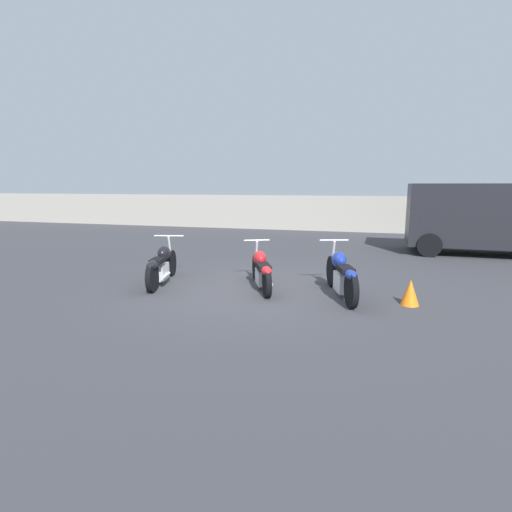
% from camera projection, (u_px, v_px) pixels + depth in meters
% --- Properties ---
extents(ground_plane, '(60.00, 60.00, 0.00)m').
position_uv_depth(ground_plane, '(251.00, 290.00, 8.05)').
color(ground_plane, '#38383D').
extents(fence_back, '(40.00, 0.04, 1.62)m').
position_uv_depth(fence_back, '(320.00, 213.00, 18.30)').
color(fence_back, '#9E998E').
rests_on(fence_back, ground_plane).
extents(motorcycle_slot_0, '(0.79, 2.04, 0.97)m').
position_uv_depth(motorcycle_slot_0, '(162.00, 265.00, 8.53)').
color(motorcycle_slot_0, black).
rests_on(motorcycle_slot_0, ground_plane).
extents(motorcycle_slot_1, '(0.97, 1.85, 0.93)m').
position_uv_depth(motorcycle_slot_1, '(262.00, 270.00, 8.13)').
color(motorcycle_slot_1, black).
rests_on(motorcycle_slot_1, ground_plane).
extents(motorcycle_slot_2, '(0.87, 2.09, 1.01)m').
position_uv_depth(motorcycle_slot_2, '(341.00, 275.00, 7.54)').
color(motorcycle_slot_2, black).
rests_on(motorcycle_slot_2, ground_plane).
extents(parked_van, '(5.29, 2.15, 2.14)m').
position_uv_depth(parked_van, '(501.00, 216.00, 11.88)').
color(parked_van, black).
rests_on(parked_van, ground_plane).
extents(traffic_cone_near, '(0.32, 0.32, 0.46)m').
position_uv_depth(traffic_cone_near, '(410.00, 292.00, 7.04)').
color(traffic_cone_near, orange).
rests_on(traffic_cone_near, ground_plane).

